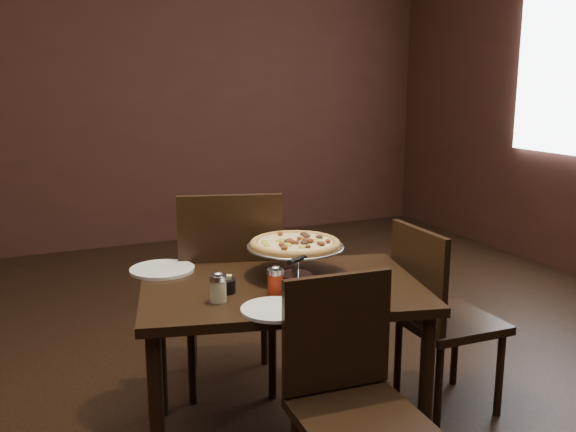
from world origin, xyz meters
name	(u,v)px	position (x,y,z in m)	size (l,w,h in m)	color
room	(291,97)	(0.06, 0.03, 1.40)	(6.04, 7.04, 2.84)	black
dining_table	(282,306)	(0.04, 0.05, 0.59)	(1.23, 0.97, 0.68)	black
pizza_stand	(295,244)	(0.13, 0.14, 0.81)	(0.40, 0.40, 0.16)	silver
parmesan_shaker	(218,287)	(-0.25, -0.02, 0.73)	(0.06, 0.06, 0.11)	beige
pepper_flake_shaker	(275,281)	(-0.03, -0.04, 0.73)	(0.06, 0.06, 0.11)	maroon
packet_caddy	(225,285)	(-0.20, 0.06, 0.71)	(0.08, 0.08, 0.07)	black
napkin_stack	(348,305)	(0.15, -0.27, 0.69)	(0.13, 0.13, 0.01)	white
plate_left	(162,269)	(-0.34, 0.43, 0.69)	(0.27, 0.27, 0.01)	white
plate_near	(276,310)	(-0.10, -0.20, 0.68)	(0.24, 0.24, 0.01)	white
serving_spatula	(298,260)	(0.06, -0.06, 0.81)	(0.16, 0.16, 0.02)	silver
chair_far	(230,284)	(0.00, 0.56, 0.53)	(0.57, 0.57, 0.98)	black
chair_near	(350,394)	(0.05, -0.46, 0.46)	(0.42, 0.42, 0.83)	black
chair_side	(438,312)	(0.77, 0.02, 0.46)	(0.41, 0.41, 0.85)	black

